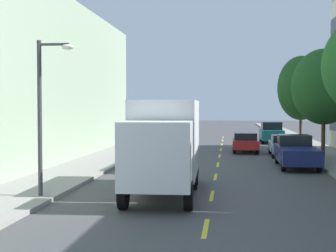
{
  "coord_description": "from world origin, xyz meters",
  "views": [
    {
      "loc": [
        0.63,
        -6.57,
        3.35
      ],
      "look_at": [
        -2.82,
        21.44,
        2.22
      ],
      "focal_mm": 53.25,
      "sensor_mm": 36.0,
      "label": 1
    }
  ],
  "objects_px": {
    "street_lamp": "(44,104)",
    "parked_pickup_navy": "(296,152)",
    "street_tree_third": "(324,87)",
    "parked_hatchback_white": "(168,137)",
    "delivery_box_truck": "(165,142)",
    "parked_pickup_champagne": "(184,129)",
    "parked_suv_teal": "(271,132)",
    "parked_sedan_sky": "(284,145)",
    "street_tree_farthest": "(301,88)",
    "moving_red_sedan": "(245,142)"
  },
  "relations": [
    {
      "from": "street_tree_farthest",
      "to": "moving_red_sedan",
      "type": "xyz_separation_m",
      "value": [
        -4.6,
        -4.86,
        -4.07
      ]
    },
    {
      "from": "parked_pickup_navy",
      "to": "parked_pickup_champagne",
      "type": "xyz_separation_m",
      "value": [
        -8.66,
        26.96,
        0.0
      ]
    },
    {
      "from": "parked_hatchback_white",
      "to": "parked_suv_teal",
      "type": "xyz_separation_m",
      "value": [
        8.82,
        5.32,
        0.23
      ]
    },
    {
      "from": "street_lamp",
      "to": "parked_sedan_sky",
      "type": "xyz_separation_m",
      "value": [
        10.2,
        16.79,
        -2.68
      ]
    },
    {
      "from": "parked_pickup_champagne",
      "to": "moving_red_sedan",
      "type": "bearing_deg",
      "value": -71.41
    },
    {
      "from": "street_tree_farthest",
      "to": "parked_pickup_navy",
      "type": "height_order",
      "value": "street_tree_farthest"
    },
    {
      "from": "delivery_box_truck",
      "to": "parked_hatchback_white",
      "type": "xyz_separation_m",
      "value": [
        -2.56,
        22.01,
        -1.23
      ]
    },
    {
      "from": "delivery_box_truck",
      "to": "parked_pickup_champagne",
      "type": "relative_size",
      "value": 1.39
    },
    {
      "from": "street_tree_third",
      "to": "street_tree_farthest",
      "type": "bearing_deg",
      "value": 90.0
    },
    {
      "from": "street_lamp",
      "to": "parked_hatchback_white",
      "type": "xyz_separation_m",
      "value": [
        1.55,
        23.73,
        -2.67
      ]
    },
    {
      "from": "parked_hatchback_white",
      "to": "parked_sedan_sky",
      "type": "bearing_deg",
      "value": -38.74
    },
    {
      "from": "delivery_box_truck",
      "to": "parked_hatchback_white",
      "type": "relative_size",
      "value": 1.83
    },
    {
      "from": "parked_sedan_sky",
      "to": "moving_red_sedan",
      "type": "height_order",
      "value": "same"
    },
    {
      "from": "street_tree_third",
      "to": "parked_suv_teal",
      "type": "distance_m",
      "value": 15.11
    },
    {
      "from": "street_lamp",
      "to": "parked_pickup_navy",
      "type": "height_order",
      "value": "street_lamp"
    },
    {
      "from": "parked_sedan_sky",
      "to": "parked_suv_teal",
      "type": "height_order",
      "value": "parked_suv_teal"
    },
    {
      "from": "parked_hatchback_white",
      "to": "moving_red_sedan",
      "type": "relative_size",
      "value": 0.9
    },
    {
      "from": "delivery_box_truck",
      "to": "street_lamp",
      "type": "bearing_deg",
      "value": -157.31
    },
    {
      "from": "parked_hatchback_white",
      "to": "moving_red_sedan",
      "type": "bearing_deg",
      "value": -34.57
    },
    {
      "from": "street_tree_third",
      "to": "street_tree_farthest",
      "type": "relative_size",
      "value": 0.92
    },
    {
      "from": "parked_sedan_sky",
      "to": "parked_pickup_navy",
      "type": "bearing_deg",
      "value": -89.77
    },
    {
      "from": "parked_pickup_navy",
      "to": "parked_hatchback_white",
      "type": "bearing_deg",
      "value": 123.89
    },
    {
      "from": "street_tree_farthest",
      "to": "parked_pickup_navy",
      "type": "relative_size",
      "value": 1.37
    },
    {
      "from": "street_lamp",
      "to": "parked_pickup_navy",
      "type": "bearing_deg",
      "value": 46.63
    },
    {
      "from": "street_lamp",
      "to": "parked_suv_teal",
      "type": "relative_size",
      "value": 1.15
    },
    {
      "from": "street_tree_farthest",
      "to": "parked_pickup_champagne",
      "type": "xyz_separation_m",
      "value": [
        -10.76,
        13.44,
        -3.99
      ]
    },
    {
      "from": "street_tree_farthest",
      "to": "delivery_box_truck",
      "type": "height_order",
      "value": "street_tree_farthest"
    },
    {
      "from": "street_tree_farthest",
      "to": "moving_red_sedan",
      "type": "distance_m",
      "value": 7.83
    },
    {
      "from": "street_tree_farthest",
      "to": "parked_pickup_navy",
      "type": "bearing_deg",
      "value": -98.82
    },
    {
      "from": "parked_pickup_navy",
      "to": "parked_pickup_champagne",
      "type": "relative_size",
      "value": 1.0
    },
    {
      "from": "delivery_box_truck",
      "to": "parked_sedan_sky",
      "type": "relative_size",
      "value": 1.63
    },
    {
      "from": "parked_pickup_navy",
      "to": "delivery_box_truck",
      "type": "bearing_deg",
      "value": -123.88
    },
    {
      "from": "parked_pickup_navy",
      "to": "parked_suv_teal",
      "type": "height_order",
      "value": "parked_suv_teal"
    },
    {
      "from": "parked_pickup_champagne",
      "to": "street_lamp",
      "type": "bearing_deg",
      "value": -92.37
    },
    {
      "from": "parked_pickup_champagne",
      "to": "parked_suv_teal",
      "type": "height_order",
      "value": "parked_suv_teal"
    },
    {
      "from": "street_tree_farthest",
      "to": "street_lamp",
      "type": "height_order",
      "value": "street_tree_farthest"
    },
    {
      "from": "delivery_box_truck",
      "to": "parked_hatchback_white",
      "type": "distance_m",
      "value": 22.19
    },
    {
      "from": "street_lamp",
      "to": "parked_pickup_navy",
      "type": "xyz_separation_m",
      "value": [
        10.22,
        10.82,
        -2.6
      ]
    },
    {
      "from": "street_tree_third",
      "to": "parked_pickup_champagne",
      "type": "distance_m",
      "value": 25.92
    },
    {
      "from": "street_tree_third",
      "to": "parked_suv_teal",
      "type": "relative_size",
      "value": 1.4
    },
    {
      "from": "delivery_box_truck",
      "to": "parked_pickup_navy",
      "type": "xyz_separation_m",
      "value": [
        6.11,
        9.1,
        -1.16
      ]
    },
    {
      "from": "street_lamp",
      "to": "delivery_box_truck",
      "type": "xyz_separation_m",
      "value": [
        4.11,
        1.72,
        -1.44
      ]
    },
    {
      "from": "street_lamp",
      "to": "delivery_box_truck",
      "type": "distance_m",
      "value": 4.68
    },
    {
      "from": "parked_pickup_champagne",
      "to": "parked_suv_teal",
      "type": "xyz_separation_m",
      "value": [
        8.81,
        -8.73,
        0.16
      ]
    },
    {
      "from": "parked_pickup_champagne",
      "to": "parked_suv_teal",
      "type": "relative_size",
      "value": 1.11
    },
    {
      "from": "street_tree_farthest",
      "to": "parked_suv_teal",
      "type": "distance_m",
      "value": 6.38
    },
    {
      "from": "parked_pickup_navy",
      "to": "moving_red_sedan",
      "type": "distance_m",
      "value": 9.01
    },
    {
      "from": "parked_pickup_navy",
      "to": "street_tree_farthest",
      "type": "bearing_deg",
      "value": 81.18
    },
    {
      "from": "street_tree_third",
      "to": "delivery_box_truck",
      "type": "xyz_separation_m",
      "value": [
        -8.21,
        -12.77,
        -2.55
      ]
    },
    {
      "from": "street_tree_third",
      "to": "parked_hatchback_white",
      "type": "xyz_separation_m",
      "value": [
        -10.77,
        9.24,
        -3.79
      ]
    }
  ]
}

